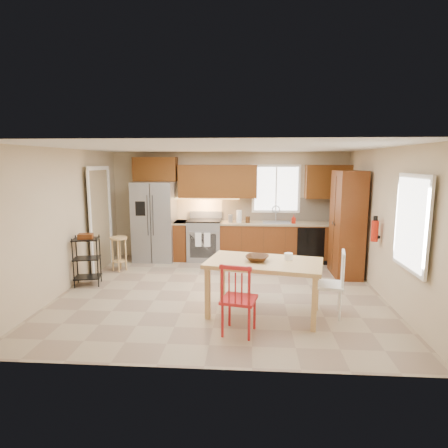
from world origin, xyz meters
The scene contains 33 objects.
floor centered at (0.00, 0.00, 0.00)m, with size 5.50×5.50×0.00m, color tan.
ceiling centered at (0.00, 0.00, 2.50)m, with size 5.50×5.00×0.02m, color silver.
wall_back centered at (0.00, 2.50, 1.25)m, with size 5.50×0.02×2.50m, color #CCB793.
wall_front centered at (0.00, -2.50, 1.25)m, with size 5.50×0.02×2.50m, color #CCB793.
wall_left centered at (-2.75, 0.00, 1.25)m, with size 0.02×5.00×2.50m, color #CCB793.
wall_right centered at (2.75, 0.00, 1.25)m, with size 0.02×5.00×2.50m, color #CCB793.
refrigerator centered at (-1.70, 2.12, 0.91)m, with size 0.92×0.75×1.82m, color gray.
range_stove centered at (-0.55, 2.19, 0.46)m, with size 0.76×0.63×0.92m, color gray.
base_cabinet_narrow centered at (-1.10, 2.20, 0.45)m, with size 0.30×0.60×0.90m, color #673012.
base_cabinet_run centered at (1.29, 2.20, 0.45)m, with size 2.92×0.60×0.90m, color #673012.
dishwasher centered at (1.85, 1.91, 0.45)m, with size 0.60×0.02×0.78m, color black.
backsplash centered at (1.29, 2.48, 1.18)m, with size 2.92×0.03×0.55m, color beige.
upper_over_fridge centered at (-1.70, 2.33, 2.10)m, with size 1.00×0.35×0.55m, color #603410.
upper_left_block centered at (-0.25, 2.33, 1.83)m, with size 1.80×0.35×0.75m, color #603410.
upper_right_block centered at (2.25, 2.33, 1.83)m, with size 1.00×0.35×0.75m, color #603410.
window_back centered at (1.10, 2.48, 1.65)m, with size 1.12×0.04×1.12m, color white.
sink centered at (1.10, 2.20, 0.86)m, with size 0.62×0.46×0.16m, color gray.
undercab_glow centered at (-0.55, 2.30, 1.43)m, with size 1.60×0.30×0.01m, color #FFBF66.
soap_bottle centered at (1.48, 2.10, 1.00)m, with size 0.09×0.09×0.19m, color #B41C0C.
paper_towel centered at (0.25, 2.15, 1.04)m, with size 0.12×0.12×0.28m, color white.
canister_steel centered at (0.05, 2.15, 0.99)m, with size 0.11×0.11×0.18m, color gray.
canister_wood centered at (0.45, 2.12, 0.97)m, with size 0.10×0.10×0.14m, color #472713.
pantry centered at (2.43, 1.20, 1.05)m, with size 0.50×0.95×2.10m, color #673012.
fire_extinguisher centered at (2.63, 0.15, 1.10)m, with size 0.12×0.12×0.36m, color #B41C0C.
window_right centered at (2.68, -1.15, 1.45)m, with size 0.04×1.02×1.32m, color white.
doorway centered at (-2.67, 1.30, 1.05)m, with size 0.04×0.95×2.10m, color #8C7A59.
dining_table centered at (0.71, -0.93, 0.41)m, with size 1.66×0.94×0.81m, color tan, non-canonical shape.
chair_red centered at (0.36, -1.58, 0.49)m, with size 0.46×0.46×0.98m, color #AF1A1D, non-canonical shape.
chair_white centered at (1.66, -0.88, 0.49)m, with size 0.46×0.46×0.98m, color white, non-canonical shape.
table_bowl centered at (0.61, -0.93, 0.82)m, with size 0.34×0.34×0.08m, color #472713.
table_jar centered at (1.08, -0.83, 0.85)m, with size 0.13×0.13×0.15m, color white.
bar_stool centered at (-2.23, 1.17, 0.36)m, with size 0.35×0.35×0.72m, color tan, non-canonical shape.
utility_cart centered at (-2.50, 0.21, 0.46)m, with size 0.46×0.36×0.92m, color black, non-canonical shape.
Camera 1 is at (0.49, -6.30, 2.26)m, focal length 30.00 mm.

